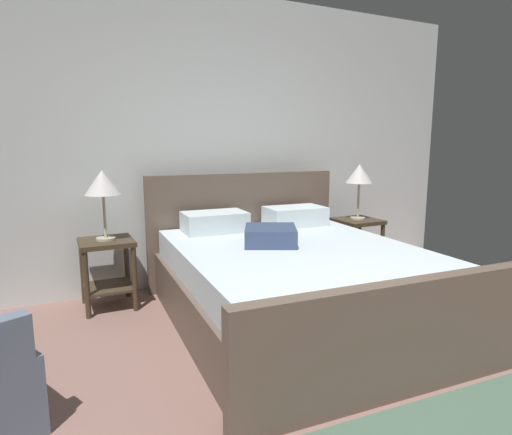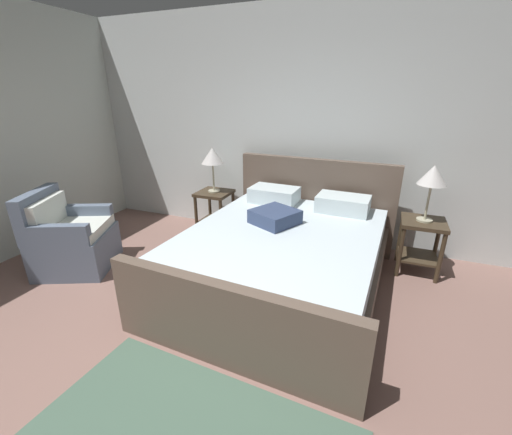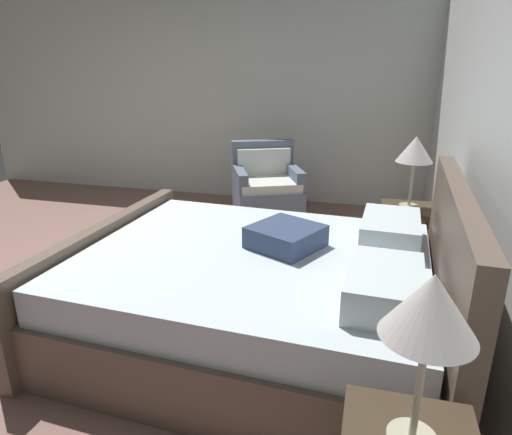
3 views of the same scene
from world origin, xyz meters
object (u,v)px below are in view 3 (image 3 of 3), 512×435
object	(u,v)px
table_lamp_left	(415,151)
bed	(263,293)
nightstand_left	(406,229)
armchair	(266,192)
table_lamp_right	(430,311)

from	to	relation	value
table_lamp_left	bed	bearing A→B (deg)	-36.08
bed	nightstand_left	bearing A→B (deg)	143.92
bed	armchair	world-z (taller)	bed
table_lamp_right	table_lamp_left	size ratio (longest dim) A/B	1.00
bed	nightstand_left	distance (m)	1.60
bed	table_lamp_right	bearing A→B (deg)	32.07
armchair	bed	bearing A→B (deg)	13.00
table_lamp_left	nightstand_left	bearing A→B (deg)	-63.43
table_lamp_left	armchair	xyz separation A→B (m)	(-1.01, -1.47, -0.73)
armchair	nightstand_left	bearing A→B (deg)	55.43
nightstand_left	table_lamp_left	bearing A→B (deg)	116.57
table_lamp_right	armchair	xyz separation A→B (m)	(-3.59, -1.34, -0.73)
table_lamp_right	nightstand_left	world-z (taller)	table_lamp_right
nightstand_left	table_lamp_left	size ratio (longest dim) A/B	1.01
bed	nightstand_left	world-z (taller)	bed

